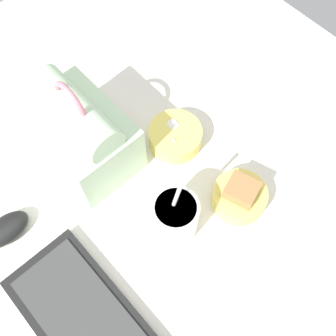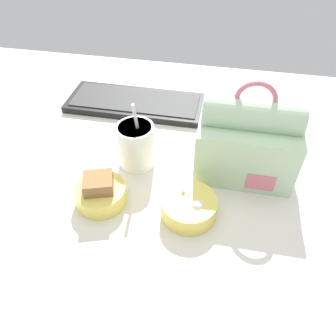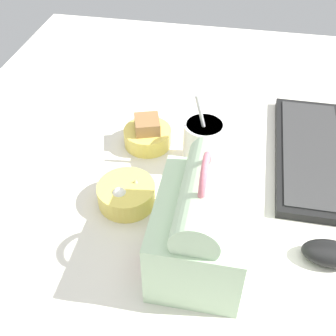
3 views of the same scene
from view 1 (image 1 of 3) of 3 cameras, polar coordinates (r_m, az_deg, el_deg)
name	(u,v)px [view 1 (image 1 of 3)]	position (r cm, az deg, el deg)	size (l,w,h in cm)	color
desk_surface	(186,202)	(82.38, 2.42, -4.61)	(140.00, 110.00, 2.00)	silver
lunch_bag	(81,133)	(80.37, -11.64, 4.73)	(20.24, 14.43, 21.79)	#B7D6AD
soup_cup	(175,217)	(74.50, 1.00, -6.66)	(8.09, 8.09, 16.86)	white
bento_bowl_sandwich	(239,196)	(80.16, 9.66, -3.74)	(10.27, 10.27, 6.61)	#EFD65B
bento_bowl_snacks	(175,137)	(85.26, 0.96, 4.29)	(10.80, 10.80, 4.88)	#EFD65B
computer_mouse	(6,230)	(83.05, -21.15, -7.80)	(5.29, 9.29, 3.29)	black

